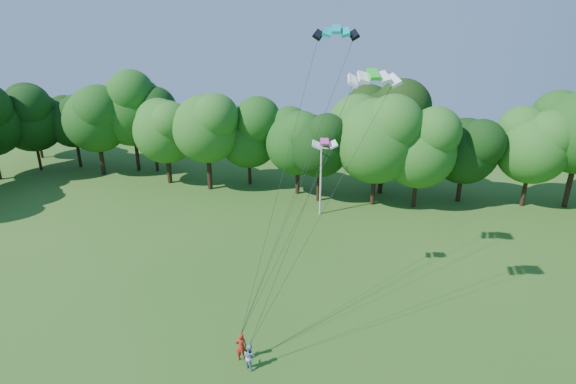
# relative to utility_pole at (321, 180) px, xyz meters

# --- Properties ---
(utility_pole) EXTENTS (1.41, 0.36, 7.10)m
(utility_pole) POSITION_rel_utility_pole_xyz_m (0.00, 0.00, 0.00)
(utility_pole) COLOR beige
(utility_pole) RESTS_ON ground
(kite_flyer_left) EXTENTS (0.75, 0.62, 1.77)m
(kite_flyer_left) POSITION_rel_utility_pole_xyz_m (0.34, -22.02, -2.79)
(kite_flyer_left) COLOR #B52617
(kite_flyer_left) RESTS_ON ground
(kite_flyer_right) EXTENTS (0.93, 0.86, 1.54)m
(kite_flyer_right) POSITION_rel_utility_pole_xyz_m (1.02, -22.50, -2.91)
(kite_flyer_right) COLOR #95B4CF
(kite_flyer_right) RESTS_ON ground
(kite_teal) EXTENTS (2.86, 1.66, 0.55)m
(kite_teal) POSITION_rel_utility_pole_xyz_m (3.41, -12.70, 14.06)
(kite_teal) COLOR #05AAA8
(kite_teal) RESTS_ON ground
(kite_green) EXTENTS (2.88, 1.99, 0.52)m
(kite_green) POSITION_rel_utility_pole_xyz_m (6.27, -17.25, 11.92)
(kite_green) COLOR #20D626
(kite_green) RESTS_ON ground
(kite_pink) EXTENTS (1.79, 1.26, 0.32)m
(kite_pink) POSITION_rel_utility_pole_xyz_m (3.04, -13.40, 7.23)
(kite_pink) COLOR #D73B98
(kite_pink) RESTS_ON ground
(tree_back_west) EXTENTS (9.79, 9.79, 14.24)m
(tree_back_west) POSITION_rel_utility_pole_xyz_m (-26.21, 7.66, 5.21)
(tree_back_west) COLOR black
(tree_back_west) RESTS_ON ground
(tree_back_center) EXTENTS (9.54, 9.54, 13.87)m
(tree_back_center) POSITION_rel_utility_pole_xyz_m (5.24, 8.00, 4.98)
(tree_back_center) COLOR black
(tree_back_center) RESTS_ON ground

